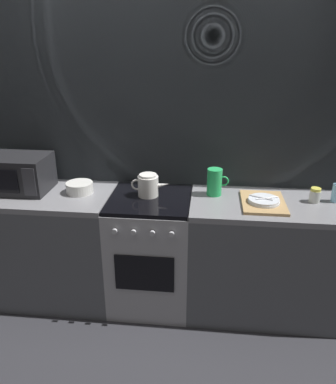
% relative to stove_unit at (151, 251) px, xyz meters
% --- Properties ---
extents(ground_plane, '(8.00, 8.00, 0.00)m').
position_rel_stove_unit_xyz_m(ground_plane, '(0.00, 0.00, -0.45)').
color(ground_plane, '#2D2D33').
extents(back_wall, '(3.60, 0.05, 2.40)m').
position_rel_stove_unit_xyz_m(back_wall, '(0.00, 0.32, 0.75)').
color(back_wall, gray).
rests_on(back_wall, ground_plane).
extents(counter_left, '(1.20, 0.60, 0.90)m').
position_rel_stove_unit_xyz_m(counter_left, '(-0.90, 0.00, 0.00)').
color(counter_left, '#515459').
rests_on(counter_left, ground_plane).
extents(stove_unit, '(0.60, 0.63, 0.90)m').
position_rel_stove_unit_xyz_m(stove_unit, '(0.00, 0.00, 0.00)').
color(stove_unit, '#9E9EA3').
rests_on(stove_unit, ground_plane).
extents(counter_right, '(1.20, 0.60, 0.90)m').
position_rel_stove_unit_xyz_m(counter_right, '(0.90, 0.00, 0.00)').
color(counter_right, '#515459').
rests_on(counter_right, ground_plane).
extents(microwave, '(0.46, 0.35, 0.27)m').
position_rel_stove_unit_xyz_m(microwave, '(-1.00, 0.04, 0.59)').
color(microwave, black).
rests_on(microwave, counter_left).
extents(kettle, '(0.28, 0.15, 0.17)m').
position_rel_stove_unit_xyz_m(kettle, '(-0.01, 0.04, 0.53)').
color(kettle, white).
rests_on(kettle, stove_unit).
extents(mixing_bowl, '(0.20, 0.20, 0.08)m').
position_rel_stove_unit_xyz_m(mixing_bowl, '(-0.54, 0.04, 0.49)').
color(mixing_bowl, silver).
rests_on(mixing_bowl, counter_left).
extents(pitcher, '(0.16, 0.11, 0.20)m').
position_rel_stove_unit_xyz_m(pitcher, '(0.47, 0.11, 0.55)').
color(pitcher, green).
rests_on(pitcher, counter_right).
extents(dish_pile, '(0.30, 0.40, 0.06)m').
position_rel_stove_unit_xyz_m(dish_pile, '(0.81, -0.03, 0.47)').
color(dish_pile, tan).
rests_on(dish_pile, counter_right).
extents(spice_jar, '(0.08, 0.08, 0.10)m').
position_rel_stove_unit_xyz_m(spice_jar, '(1.17, 0.05, 0.50)').
color(spice_jar, silver).
rests_on(spice_jar, counter_right).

